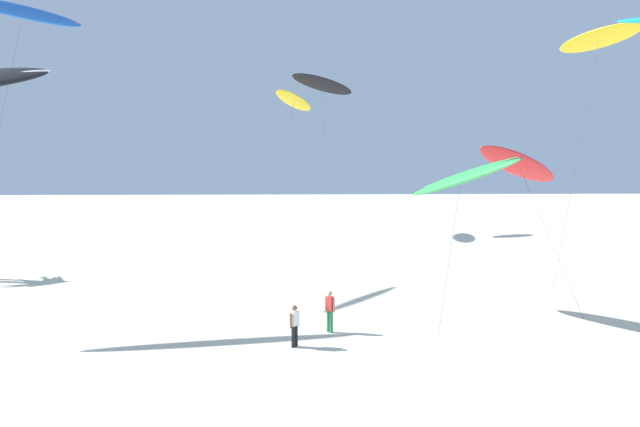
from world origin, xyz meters
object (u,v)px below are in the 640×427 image
flying_kite_8 (599,39)px  person_near_left (330,310)px  flying_kite_0 (294,101)px  flying_kite_2 (23,12)px  flying_kite_5 (461,178)px  flying_kite_11 (322,84)px  flying_kite_9 (519,165)px  person_near_right (295,324)px

flying_kite_8 → person_near_left: 23.06m
flying_kite_0 → flying_kite_2: (-15.55, -24.54, 1.92)m
flying_kite_2 → flying_kite_8: bearing=-2.2°
flying_kite_5 → flying_kite_8: size_ratio=0.50×
person_near_left → flying_kite_11: bearing=87.3°
person_near_left → flying_kite_0: bearing=92.0°
flying_kite_2 → flying_kite_8: flying_kite_2 is taller
flying_kite_9 → person_near_right: bearing=-145.5°
flying_kite_8 → flying_kite_11: flying_kite_11 is taller
flying_kite_2 → flying_kite_11: 32.14m
flying_kite_2 → flying_kite_5: 26.14m
flying_kite_11 → flying_kite_0: bearing=-150.2°
flying_kite_9 → flying_kite_2: bearing=170.7°
flying_kite_2 → flying_kite_8: 33.07m
flying_kite_9 → flying_kite_11: 33.10m
flying_kite_5 → flying_kite_0: bearing=101.8°
person_near_left → flying_kite_9: bearing=31.4°
flying_kite_9 → person_near_left: 13.61m
flying_kite_2 → flying_kite_11: bearing=54.8°
flying_kite_9 → flying_kite_0: bearing=111.9°
flying_kite_2 → flying_kite_9: size_ratio=1.95×
flying_kite_11 → person_near_left: 39.96m
flying_kite_5 → flying_kite_11: (-4.07, 35.47, 9.35)m
flying_kite_11 → person_near_left: (-1.77, -37.11, -14.70)m
flying_kite_0 → flying_kite_8: flying_kite_8 is taller
flying_kite_0 → person_near_right: bearing=-90.4°
person_near_right → flying_kite_9: bearing=34.5°
person_near_left → flying_kite_8: bearing=30.5°
flying_kite_0 → flying_kite_8: size_ratio=0.99×
flying_kite_8 → person_near_left: (-16.24, -9.57, -13.28)m
flying_kite_0 → flying_kite_11: size_ratio=0.87×
flying_kite_2 → flying_kite_9: (27.21, -4.48, -8.69)m
flying_kite_2 → flying_kite_9: 28.91m
flying_kite_2 → flying_kite_8: size_ratio=1.08×
flying_kite_0 → flying_kite_9: (11.66, -29.02, -6.78)m
person_near_left → person_near_right: (-1.46, -1.81, -0.07)m
flying_kite_9 → flying_kite_11: (-8.67, 30.73, 8.73)m
flying_kite_8 → flying_kite_9: 9.86m
flying_kite_11 → flying_kite_9: bearing=-74.3°
flying_kite_5 → flying_kite_11: 36.91m
flying_kite_8 → person_near_left: flying_kite_8 is taller
person_near_left → person_near_right: 2.32m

